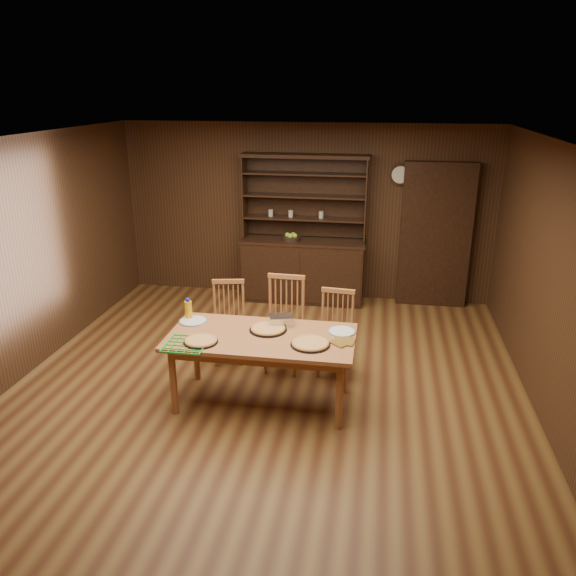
% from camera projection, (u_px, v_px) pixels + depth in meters
% --- Properties ---
extents(floor, '(6.00, 6.00, 0.00)m').
position_uv_depth(floor, '(267.00, 389.00, 6.05)').
color(floor, brown).
rests_on(floor, ground).
extents(room_shell, '(6.00, 6.00, 6.00)m').
position_uv_depth(room_shell, '(265.00, 248.00, 5.51)').
color(room_shell, beige).
rests_on(room_shell, floor).
extents(china_hutch, '(1.84, 0.52, 2.17)m').
position_uv_depth(china_hutch, '(303.00, 262.00, 8.40)').
color(china_hutch, black).
rests_on(china_hutch, floor).
extents(doorway, '(1.00, 0.18, 2.10)m').
position_uv_depth(doorway, '(435.00, 236.00, 8.08)').
color(doorway, black).
rests_on(doorway, floor).
extents(wall_clock, '(0.30, 0.05, 0.30)m').
position_uv_depth(wall_clock, '(400.00, 175.00, 7.93)').
color(wall_clock, black).
rests_on(wall_clock, room_shell).
extents(dining_table, '(1.85, 0.93, 0.75)m').
position_uv_depth(dining_table, '(262.00, 343.00, 5.59)').
color(dining_table, '#A56439').
rests_on(dining_table, floor).
extents(chair_left, '(0.46, 0.45, 0.96)m').
position_uv_depth(chair_left, '(229.00, 318.00, 6.59)').
color(chair_left, '#AD653B').
rests_on(chair_left, floor).
extents(chair_center, '(0.46, 0.44, 1.09)m').
position_uv_depth(chair_center, '(285.00, 320.00, 6.37)').
color(chair_center, '#AD653B').
rests_on(chair_center, floor).
extents(chair_right, '(0.43, 0.41, 0.97)m').
position_uv_depth(chair_right, '(336.00, 330.00, 6.28)').
color(chair_right, '#AD653B').
rests_on(chair_right, floor).
extents(pizza_left, '(0.33, 0.33, 0.04)m').
position_uv_depth(pizza_left, '(201.00, 341.00, 5.41)').
color(pizza_left, black).
rests_on(pizza_left, dining_table).
extents(pizza_right, '(0.38, 0.38, 0.04)m').
position_uv_depth(pizza_right, '(310.00, 343.00, 5.35)').
color(pizza_right, black).
rests_on(pizza_right, dining_table).
extents(pizza_center, '(0.38, 0.38, 0.04)m').
position_uv_depth(pizza_center, '(268.00, 329.00, 5.67)').
color(pizza_center, black).
rests_on(pizza_center, dining_table).
extents(cooling_rack, '(0.50, 0.50, 0.02)m').
position_uv_depth(cooling_rack, '(186.00, 344.00, 5.36)').
color(cooling_rack, '#0DAA29').
rests_on(cooling_rack, dining_table).
extents(plate_left, '(0.29, 0.29, 0.02)m').
position_uv_depth(plate_left, '(193.00, 321.00, 5.89)').
color(plate_left, beige).
rests_on(plate_left, dining_table).
extents(plate_right, '(0.27, 0.27, 0.02)m').
position_uv_depth(plate_right, '(342.00, 331.00, 5.63)').
color(plate_right, beige).
rests_on(plate_right, dining_table).
extents(foil_dish, '(0.28, 0.24, 0.10)m').
position_uv_depth(foil_dish, '(281.00, 320.00, 5.80)').
color(foil_dish, white).
rests_on(foil_dish, dining_table).
extents(juice_bottle, '(0.08, 0.08, 0.23)m').
position_uv_depth(juice_bottle, '(188.00, 309.00, 5.94)').
color(juice_bottle, orange).
rests_on(juice_bottle, dining_table).
extents(pot_holder_a, '(0.23, 0.23, 0.01)m').
position_uv_depth(pot_holder_a, '(344.00, 341.00, 5.43)').
color(pot_holder_a, '#B01714').
rests_on(pot_holder_a, dining_table).
extents(pot_holder_b, '(0.25, 0.25, 0.01)m').
position_uv_depth(pot_holder_b, '(341.00, 342.00, 5.40)').
color(pot_holder_b, '#B01714').
rests_on(pot_holder_b, dining_table).
extents(fruit_bowl, '(0.27, 0.27, 0.12)m').
position_uv_depth(fruit_bowl, '(291.00, 238.00, 8.23)').
color(fruit_bowl, black).
rests_on(fruit_bowl, china_hutch).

